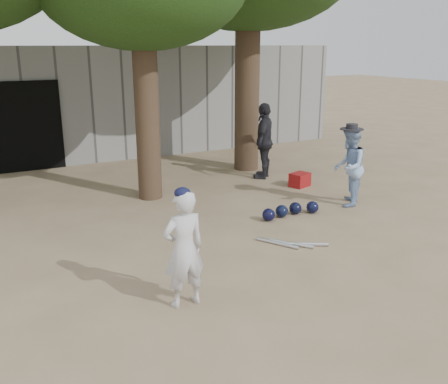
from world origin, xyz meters
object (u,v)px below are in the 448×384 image
boy_player (184,249)px  red_bag (300,180)px  spectator_dark (264,141)px  spectator_blue (349,167)px

boy_player → red_bag: 5.70m
spectator_dark → red_bag: size_ratio=4.18×
boy_player → red_bag: boy_player is taller
spectator_blue → spectator_dark: bearing=-125.9°
boy_player → red_bag: bearing=-143.0°
spectator_dark → red_bag: spectator_dark is taller
spectator_dark → red_bag: bearing=61.9°
boy_player → spectator_blue: spectator_blue is taller
boy_player → red_bag: size_ratio=3.43×
spectator_dark → spectator_blue: bearing=53.0°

